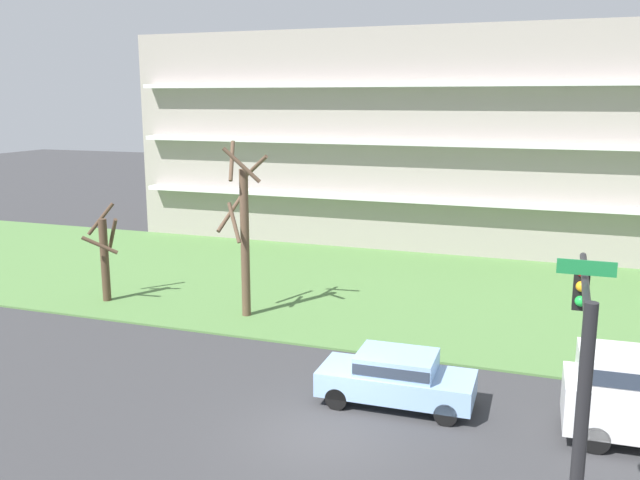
{
  "coord_description": "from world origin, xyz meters",
  "views": [
    {
      "loc": [
        5.5,
        -15.38,
        8.64
      ],
      "look_at": [
        -2.22,
        6.0,
        3.91
      ],
      "focal_mm": 38.26,
      "sensor_mm": 36.0,
      "label": 1
    }
  ],
  "objects_px": {
    "tree_far_left": "(105,255)",
    "tree_left": "(243,232)",
    "traffic_signal_mast": "(578,399)",
    "sedan_blue_near_left": "(396,376)"
  },
  "relations": [
    {
      "from": "tree_far_left",
      "to": "sedan_blue_near_left",
      "type": "distance_m",
      "value": 15.27
    },
    {
      "from": "tree_left",
      "to": "sedan_blue_near_left",
      "type": "bearing_deg",
      "value": -37.31
    },
    {
      "from": "traffic_signal_mast",
      "to": "tree_left",
      "type": "bearing_deg",
      "value": 132.36
    },
    {
      "from": "tree_far_left",
      "to": "tree_left",
      "type": "relative_size",
      "value": 0.6
    },
    {
      "from": "tree_left",
      "to": "traffic_signal_mast",
      "type": "relative_size",
      "value": 1.14
    },
    {
      "from": "tree_far_left",
      "to": "sedan_blue_near_left",
      "type": "relative_size",
      "value": 0.96
    },
    {
      "from": "sedan_blue_near_left",
      "to": "tree_left",
      "type": "bearing_deg",
      "value": -38.65
    },
    {
      "from": "sedan_blue_near_left",
      "to": "traffic_signal_mast",
      "type": "relative_size",
      "value": 0.72
    },
    {
      "from": "tree_far_left",
      "to": "traffic_signal_mast",
      "type": "height_order",
      "value": "traffic_signal_mast"
    },
    {
      "from": "tree_far_left",
      "to": "traffic_signal_mast",
      "type": "distance_m",
      "value": 22.98
    }
  ]
}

